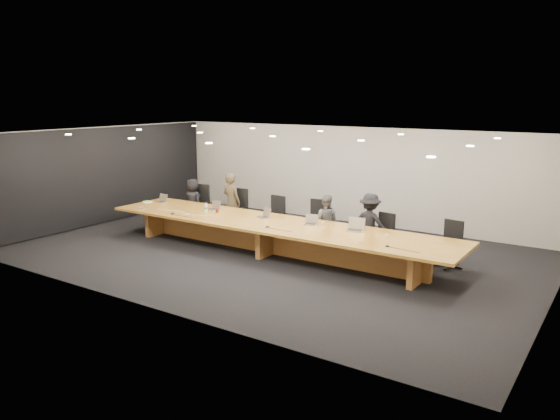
# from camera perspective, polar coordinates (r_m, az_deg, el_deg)

# --- Properties ---
(ground) EXTENTS (12.00, 12.00, 0.00)m
(ground) POSITION_cam_1_polar(r_m,az_deg,el_deg) (13.01, -0.73, -4.54)
(ground) COLOR black
(ground) RESTS_ON ground
(back_wall) EXTENTS (12.00, 0.02, 2.80)m
(back_wall) POSITION_cam_1_polar(r_m,az_deg,el_deg) (16.10, 7.32, 3.65)
(back_wall) COLOR beige
(back_wall) RESTS_ON ground
(left_wall_panel) EXTENTS (0.08, 7.84, 2.74)m
(left_wall_panel) POSITION_cam_1_polar(r_m,az_deg,el_deg) (16.73, -17.82, 3.39)
(left_wall_panel) COLOR black
(left_wall_panel) RESTS_ON ground
(conference_table) EXTENTS (9.00, 1.80, 0.75)m
(conference_table) POSITION_cam_1_polar(r_m,az_deg,el_deg) (12.87, -0.74, -2.32)
(conference_table) COLOR #976520
(conference_table) RESTS_ON ground
(chair_far_left) EXTENTS (0.63, 0.63, 1.18)m
(chair_far_left) POSITION_cam_1_polar(r_m,az_deg,el_deg) (15.96, -8.60, 0.59)
(chair_far_left) COLOR black
(chair_far_left) RESTS_ON ground
(chair_left) EXTENTS (0.61, 0.61, 1.18)m
(chair_left) POSITION_cam_1_polar(r_m,az_deg,el_deg) (15.09, -4.68, 0.04)
(chair_left) COLOR black
(chair_left) RESTS_ON ground
(chair_mid_left) EXTENTS (0.60, 0.60, 1.09)m
(chair_mid_left) POSITION_cam_1_polar(r_m,az_deg,el_deg) (14.45, -0.73, -0.63)
(chair_mid_left) COLOR black
(chair_mid_left) RESTS_ON ground
(chair_mid_right) EXTENTS (0.62, 0.62, 1.14)m
(chair_mid_right) POSITION_cam_1_polar(r_m,az_deg,el_deg) (13.69, 3.69, -1.27)
(chair_mid_right) COLOR black
(chair_mid_right) RESTS_ON ground
(chair_right) EXTENTS (0.60, 0.60, 1.03)m
(chair_right) POSITION_cam_1_polar(r_m,az_deg,el_deg) (12.88, 10.57, -2.55)
(chair_right) COLOR black
(chair_right) RESTS_ON ground
(chair_far_right) EXTENTS (0.61, 0.61, 1.04)m
(chair_far_right) POSITION_cam_1_polar(r_m,az_deg,el_deg) (12.41, 17.21, -3.41)
(chair_far_right) COLOR black
(chair_far_right) RESTS_ON ground
(person_a) EXTENTS (0.70, 0.51, 1.33)m
(person_a) POSITION_cam_1_polar(r_m,az_deg,el_deg) (16.01, -9.09, 0.88)
(person_a) COLOR black
(person_a) RESTS_ON ground
(person_b) EXTENTS (0.61, 0.43, 1.61)m
(person_b) POSITION_cam_1_polar(r_m,az_deg,el_deg) (15.09, -5.09, 0.86)
(person_b) COLOR #3E3321
(person_b) RESTS_ON ground
(person_c) EXTENTS (0.78, 0.69, 1.32)m
(person_c) POSITION_cam_1_polar(r_m,az_deg,el_deg) (13.42, 4.76, -1.15)
(person_c) COLOR #565558
(person_c) RESTS_ON ground
(person_d) EXTENTS (0.94, 0.54, 1.45)m
(person_d) POSITION_cam_1_polar(r_m,az_deg,el_deg) (12.98, 9.36, -1.44)
(person_d) COLOR black
(person_d) RESTS_ON ground
(laptop_a) EXTENTS (0.33, 0.25, 0.24)m
(laptop_a) POSITION_cam_1_polar(r_m,az_deg,el_deg) (15.55, -12.41, 1.21)
(laptop_a) COLOR #BBAC8E
(laptop_a) RESTS_ON conference_table
(laptop_b) EXTENTS (0.34, 0.27, 0.24)m
(laptop_b) POSITION_cam_1_polar(r_m,az_deg,el_deg) (14.33, -7.02, 0.50)
(laptop_b) COLOR #B9A58D
(laptop_b) RESTS_ON conference_table
(laptop_c) EXTENTS (0.37, 0.33, 0.24)m
(laptop_c) POSITION_cam_1_polar(r_m,az_deg,el_deg) (13.32, -1.78, -0.29)
(laptop_c) COLOR tan
(laptop_c) RESTS_ON conference_table
(laptop_d) EXTENTS (0.34, 0.28, 0.23)m
(laptop_d) POSITION_cam_1_polar(r_m,az_deg,el_deg) (12.63, 3.20, -1.00)
(laptop_d) COLOR tan
(laptop_d) RESTS_ON conference_table
(laptop_e) EXTENTS (0.41, 0.33, 0.29)m
(laptop_e) POSITION_cam_1_polar(r_m,az_deg,el_deg) (12.12, 7.85, -1.50)
(laptop_e) COLOR #B3A989
(laptop_e) RESTS_ON conference_table
(water_bottle) EXTENTS (0.10, 0.10, 0.23)m
(water_bottle) POSITION_cam_1_polar(r_m,az_deg,el_deg) (14.01, -7.74, 0.19)
(water_bottle) COLOR silver
(water_bottle) RESTS_ON conference_table
(amber_mug) EXTENTS (0.10, 0.10, 0.10)m
(amber_mug) POSITION_cam_1_polar(r_m,az_deg,el_deg) (14.00, -6.59, -0.06)
(amber_mug) COLOR maroon
(amber_mug) RESTS_ON conference_table
(paper_cup_near) EXTENTS (0.08, 0.08, 0.09)m
(paper_cup_near) POSITION_cam_1_polar(r_m,az_deg,el_deg) (12.56, 4.51, -1.43)
(paper_cup_near) COLOR silver
(paper_cup_near) RESTS_ON conference_table
(paper_cup_far) EXTENTS (0.09, 0.09, 0.08)m
(paper_cup_far) POSITION_cam_1_polar(r_m,az_deg,el_deg) (11.67, 11.10, -2.67)
(paper_cup_far) COLOR silver
(paper_cup_far) RESTS_ON conference_table
(notepad) EXTENTS (0.31, 0.29, 0.02)m
(notepad) POSITION_cam_1_polar(r_m,az_deg,el_deg) (15.71, -13.71, 0.83)
(notepad) COLOR white
(notepad) RESTS_ON conference_table
(lime_gadget) EXTENTS (0.18, 0.13, 0.03)m
(lime_gadget) POSITION_cam_1_polar(r_m,az_deg,el_deg) (15.70, -13.69, 0.90)
(lime_gadget) COLOR #5CB430
(lime_gadget) RESTS_ON notepad
(av_box) EXTENTS (0.21, 0.17, 0.03)m
(av_box) POSITION_cam_1_polar(r_m,az_deg,el_deg) (14.90, -14.24, 0.23)
(av_box) COLOR silver
(av_box) RESTS_ON conference_table
(mic_left) EXTENTS (0.16, 0.16, 0.03)m
(mic_left) POSITION_cam_1_polar(r_m,az_deg,el_deg) (14.01, -11.17, -0.35)
(mic_left) COLOR black
(mic_left) RESTS_ON conference_table
(mic_center) EXTENTS (0.14, 0.14, 0.03)m
(mic_center) POSITION_cam_1_polar(r_m,az_deg,el_deg) (12.37, -1.33, -1.74)
(mic_center) COLOR black
(mic_center) RESTS_ON conference_table
(mic_right) EXTENTS (0.12, 0.12, 0.03)m
(mic_right) POSITION_cam_1_polar(r_m,az_deg,el_deg) (11.02, 11.16, -3.69)
(mic_right) COLOR black
(mic_right) RESTS_ON conference_table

